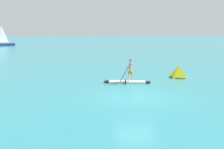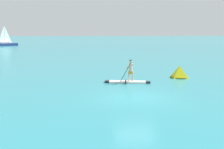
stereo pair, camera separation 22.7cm
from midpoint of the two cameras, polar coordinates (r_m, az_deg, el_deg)
ground at (r=15.59m, az=4.93°, el=-4.96°), size 440.00×440.00×0.00m
paddleboarder_mid_center at (r=19.71m, az=3.18°, el=-0.93°), size 3.50×1.16×1.79m
race_marker_buoy at (r=22.65m, az=14.28°, el=0.49°), size 1.79×1.79×1.03m
sailboat_left_horizon at (r=76.47m, az=-23.30°, el=6.40°), size 6.34×4.82×6.27m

